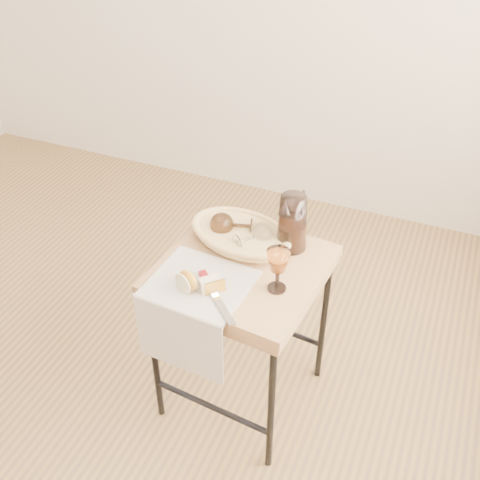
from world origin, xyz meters
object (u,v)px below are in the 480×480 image
at_px(tea_towel, 200,283).
at_px(table_knife, 215,294).
at_px(goblet_lying_a, 234,225).
at_px(wine_goblet, 278,270).
at_px(bread_basket, 241,236).
at_px(pitcher, 292,223).
at_px(apple_half, 188,280).
at_px(goblet_lying_b, 252,237).
at_px(side_table, 242,335).

relative_size(tea_towel, table_knife, 1.24).
height_order(goblet_lying_a, table_knife, goblet_lying_a).
bearing_deg(table_knife, wine_goblet, 78.86).
xyz_separation_m(tea_towel, bread_basket, (0.04, 0.26, 0.02)).
height_order(goblet_lying_a, pitcher, pitcher).
height_order(pitcher, apple_half, pitcher).
height_order(pitcher, table_knife, pitcher).
bearing_deg(tea_towel, table_knife, -25.17).
xyz_separation_m(bread_basket, table_knife, (0.04, -0.30, -0.01)).
distance_m(tea_towel, wine_goblet, 0.26).
relative_size(bread_basket, wine_goblet, 2.20).
bearing_deg(wine_goblet, tea_towel, -162.87).
xyz_separation_m(goblet_lying_b, pitcher, (0.12, 0.06, 0.05)).
xyz_separation_m(bread_basket, goblet_lying_a, (-0.03, 0.02, 0.03)).
xyz_separation_m(tea_towel, apple_half, (-0.02, -0.04, 0.04)).
distance_m(tea_towel, goblet_lying_a, 0.28).
bearing_deg(side_table, table_knife, -95.31).
bearing_deg(apple_half, bread_basket, 102.80).
relative_size(bread_basket, goblet_lying_b, 2.75).
relative_size(tea_towel, apple_half, 4.19).
distance_m(apple_half, table_knife, 0.10).
xyz_separation_m(goblet_lying_a, pitcher, (0.20, 0.03, 0.05)).
xyz_separation_m(tea_towel, goblet_lying_a, (0.01, 0.28, 0.05)).
bearing_deg(goblet_lying_b, wine_goblet, -101.48).
bearing_deg(goblet_lying_b, pitcher, -26.56).
bearing_deg(wine_goblet, bread_basket, 137.26).
distance_m(goblet_lying_b, table_knife, 0.28).
relative_size(pitcher, apple_half, 3.25).
height_order(goblet_lying_b, pitcher, pitcher).
bearing_deg(wine_goblet, goblet_lying_b, 132.33).
distance_m(side_table, tea_towel, 0.38).
distance_m(tea_towel, table_knife, 0.08).
bearing_deg(pitcher, table_knife, -127.35).
xyz_separation_m(wine_goblet, table_knife, (-0.16, -0.11, -0.06)).
bearing_deg(goblet_lying_a, goblet_lying_b, 139.63).
distance_m(goblet_lying_a, pitcher, 0.21).
xyz_separation_m(wine_goblet, apple_half, (-0.26, -0.11, -0.04)).
bearing_deg(tea_towel, side_table, 61.43).
height_order(side_table, bread_basket, bread_basket).
xyz_separation_m(bread_basket, pitcher, (0.17, 0.04, 0.08)).
distance_m(side_table, wine_goblet, 0.44).
bearing_deg(apple_half, pitcher, 79.66).
bearing_deg(side_table, goblet_lying_b, 92.39).
xyz_separation_m(pitcher, apple_half, (-0.23, -0.34, -0.06)).
relative_size(bread_basket, pitcher, 1.39).
bearing_deg(bread_basket, tea_towel, -85.61).
bearing_deg(side_table, wine_goblet, -24.94).
bearing_deg(pitcher, goblet_lying_a, 171.84).
xyz_separation_m(side_table, table_knife, (-0.02, -0.18, 0.35)).
distance_m(side_table, goblet_lying_a, 0.42).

